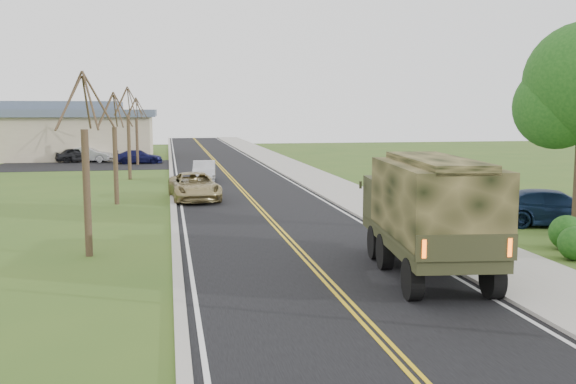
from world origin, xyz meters
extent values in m
plane|color=#35541C|center=(0.00, 0.00, 0.00)|extent=(160.00, 160.00, 0.00)
cube|color=black|center=(0.00, 40.00, 0.01)|extent=(8.00, 120.00, 0.01)
cube|color=#9E998E|center=(4.15, 40.00, 0.06)|extent=(0.30, 120.00, 0.12)
cube|color=#9E998E|center=(5.90, 40.00, 0.05)|extent=(3.20, 120.00, 0.10)
cube|color=#9E998E|center=(-4.15, 40.00, 0.05)|extent=(0.30, 120.00, 0.10)
sphere|color=#174614|center=(10.20, 10.50, 4.95)|extent=(3.24, 3.24, 3.24)
cylinder|color=#38281C|center=(-7.00, 10.00, 2.10)|extent=(0.24, 0.24, 4.20)
cylinder|color=#38281C|center=(-6.52, 10.13, 5.13)|extent=(1.01, 0.33, 1.90)
cylinder|color=#38281C|center=(-6.97, 10.62, 5.05)|extent=(0.13, 1.29, 1.74)
cylinder|color=#38281C|center=(-7.46, 10.18, 5.13)|extent=(0.98, 0.43, 1.90)
cylinder|color=#38281C|center=(-7.39, 9.52, 5.05)|extent=(0.79, 1.05, 1.77)
cylinder|color=#38281C|center=(-6.73, 9.59, 5.13)|extent=(0.58, 0.90, 1.90)
cylinder|color=#38281C|center=(-7.00, 22.00, 1.98)|extent=(0.24, 0.24, 3.96)
cylinder|color=#38281C|center=(-6.55, 22.12, 4.83)|extent=(0.96, 0.32, 1.79)
cylinder|color=#38281C|center=(-6.97, 22.58, 4.76)|extent=(0.12, 1.22, 1.65)
cylinder|color=#38281C|center=(-7.43, 22.17, 4.83)|extent=(0.93, 0.41, 1.79)
cylinder|color=#38281C|center=(-7.37, 21.55, 4.76)|extent=(0.75, 0.99, 1.67)
cylinder|color=#38281C|center=(-6.75, 21.61, 4.83)|extent=(0.55, 0.85, 1.80)
cylinder|color=#38281C|center=(-7.00, 34.00, 2.22)|extent=(0.24, 0.24, 4.44)
cylinder|color=#38281C|center=(-6.50, 34.13, 5.42)|extent=(1.07, 0.35, 2.00)
cylinder|color=#38281C|center=(-6.97, 34.65, 5.34)|extent=(0.13, 1.36, 1.84)
cylinder|color=#38281C|center=(-7.49, 34.19, 5.42)|extent=(1.03, 0.46, 2.00)
cylinder|color=#38281C|center=(-7.41, 33.49, 5.34)|extent=(0.83, 1.10, 1.87)
cylinder|color=#38281C|center=(-6.72, 33.56, 5.42)|extent=(0.61, 0.95, 2.01)
cylinder|color=#38281C|center=(-7.00, 46.00, 2.04)|extent=(0.24, 0.24, 4.08)
cylinder|color=#38281C|center=(-6.54, 46.12, 4.98)|extent=(0.99, 0.33, 1.84)
cylinder|color=#38281C|center=(-6.97, 46.60, 4.91)|extent=(0.13, 1.25, 1.69)
cylinder|color=#38281C|center=(-7.45, 46.17, 4.98)|extent=(0.95, 0.42, 1.85)
cylinder|color=#38281C|center=(-7.38, 45.53, 4.91)|extent=(0.77, 1.02, 1.72)
cylinder|color=#38281C|center=(-6.74, 45.60, 4.98)|extent=(0.57, 0.88, 1.85)
cube|color=tan|center=(-16.00, 56.00, 2.10)|extent=(20.00, 12.00, 4.20)
cube|color=#475466|center=(-16.00, 56.00, 4.50)|extent=(21.00, 13.00, 0.70)
cube|color=#475466|center=(-16.00, 56.00, 5.20)|extent=(14.00, 8.00, 0.90)
cube|color=black|center=(-10.00, 46.00, 0.01)|extent=(18.00, 10.00, 0.02)
cylinder|color=black|center=(1.70, 3.31, 0.55)|extent=(0.47, 1.13, 1.10)
cylinder|color=black|center=(3.78, 3.07, 0.55)|extent=(0.47, 1.13, 1.10)
cylinder|color=black|center=(2.06, 6.48, 0.55)|extent=(0.47, 1.13, 1.10)
cylinder|color=black|center=(4.14, 6.24, 0.55)|extent=(0.47, 1.13, 1.10)
cylinder|color=black|center=(2.22, 7.86, 0.55)|extent=(0.47, 1.13, 1.10)
cylinder|color=black|center=(4.30, 7.62, 0.55)|extent=(0.47, 1.13, 1.10)
cube|color=#30321B|center=(3.04, 5.76, 1.05)|extent=(3.18, 7.21, 0.35)
cube|color=#30321B|center=(3.33, 8.29, 1.89)|extent=(2.59, 2.16, 1.40)
cube|color=black|center=(3.43, 9.18, 2.09)|extent=(2.19, 0.33, 0.70)
cube|color=#30321B|center=(2.94, 4.92, 1.30)|extent=(3.08, 5.53, 0.15)
cube|color=black|center=(2.94, 4.92, 2.34)|extent=(3.08, 5.53, 1.99)
cube|color=black|center=(2.94, 4.92, 3.39)|extent=(2.19, 5.43, 0.25)
cube|color=#30321B|center=(2.64, 2.30, 1.55)|extent=(2.49, 0.40, 0.65)
cube|color=#FF590C|center=(1.59, 2.36, 1.55)|extent=(0.10, 0.05, 0.45)
cube|color=#FF590C|center=(3.67, 2.12, 1.55)|extent=(0.10, 0.05, 0.45)
imported|color=#9A8957|center=(-3.00, 22.85, 0.74)|extent=(2.85, 5.47, 1.47)
imported|color=silver|center=(-1.98, 31.67, 0.70)|extent=(1.80, 4.33, 1.39)
imported|color=#101E3B|center=(11.45, 12.25, 0.75)|extent=(5.60, 3.62, 1.51)
imported|color=black|center=(-12.52, 49.98, 0.69)|extent=(4.32, 2.63, 1.38)
imported|color=#9FA0A4|center=(-11.51, 50.00, 0.70)|extent=(4.50, 2.62, 1.40)
imported|color=#11123E|center=(-6.95, 47.50, 0.61)|extent=(4.21, 1.72, 1.22)
camera|label=1|loc=(-4.34, -11.72, 4.83)|focal=40.00mm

